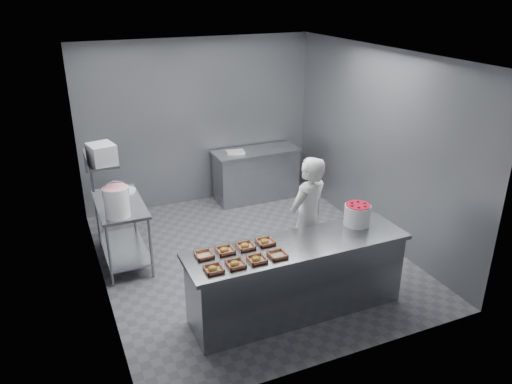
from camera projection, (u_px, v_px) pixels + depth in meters
floor at (251, 257)px, 7.07m from camera, size 4.50×4.50×0.00m
ceiling at (251, 54)px, 5.97m from camera, size 4.50×4.50×0.00m
wall_back at (199, 123)px, 8.42m from camera, size 4.00×0.04×2.80m
wall_left at (93, 188)px, 5.79m from camera, size 0.04×4.50×2.80m
wall_right at (377, 146)px, 7.26m from camera, size 0.04×4.50×2.80m
service_counter at (297, 278)px, 5.75m from camera, size 2.60×0.70×0.90m
prep_table at (122, 223)px, 6.74m from camera, size 0.60×1.20×0.90m
back_counter at (256, 174)px, 8.83m from camera, size 1.50×0.60×0.90m
wall_shelf at (100, 158)px, 6.30m from camera, size 0.35×0.90×0.03m
tray_0 at (213, 269)px, 5.05m from camera, size 0.19×0.18×0.06m
tray_1 at (235, 264)px, 5.14m from camera, size 0.19×0.18×0.06m
tray_2 at (257, 259)px, 5.23m from camera, size 0.19×0.18×0.06m
tray_3 at (278, 255)px, 5.32m from camera, size 0.19×0.18×0.04m
tray_4 at (204, 255)px, 5.31m from camera, size 0.19×0.18×0.04m
tray_5 at (225, 250)px, 5.40m from camera, size 0.19×0.18×0.06m
tray_6 at (245, 246)px, 5.49m from camera, size 0.19×0.18×0.06m
tray_7 at (265, 242)px, 5.58m from camera, size 0.19×0.18×0.06m
worker at (307, 220)px, 6.28m from camera, size 0.71×0.60×1.67m
strawberry_tub at (357, 214)px, 5.97m from camera, size 0.31×0.31×0.26m
glaze_bucket at (117, 201)px, 6.16m from camera, size 0.32×0.31×0.47m
bucket_lid at (124, 191)px, 6.96m from camera, size 0.36×0.36×0.02m
rag at (118, 193)px, 6.90m from camera, size 0.19×0.18×0.02m
appliance at (102, 154)px, 6.02m from camera, size 0.35×0.38×0.24m
paper_stack at (235, 152)px, 8.50m from camera, size 0.34×0.28×0.04m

